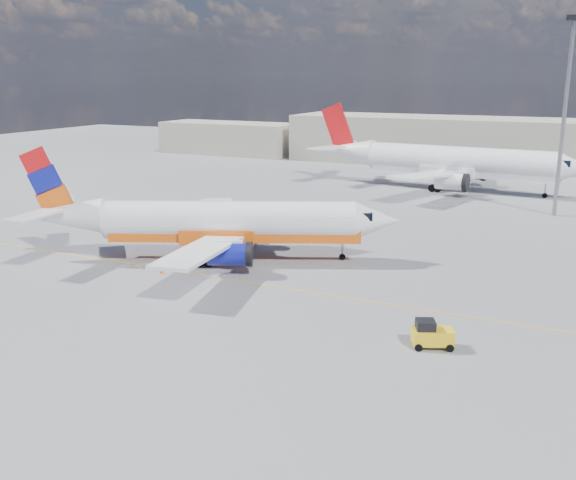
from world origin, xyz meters
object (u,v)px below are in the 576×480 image
at_px(second_jet, 450,162).
at_px(traffic_cone, 161,271).
at_px(main_jet, 218,222).
at_px(gse_tug, 431,334).

xyz_separation_m(second_jet, traffic_cone, (-11.97, -47.58, -3.48)).
xyz_separation_m(main_jet, traffic_cone, (-1.80, -5.49, -2.91)).
distance_m(main_jet, second_jet, 43.31).
bearing_deg(gse_tug, second_jet, 77.24).
bearing_deg(second_jet, main_jet, -100.08).
height_order(second_jet, traffic_cone, second_jet).
height_order(second_jet, gse_tug, second_jet).
bearing_deg(second_jet, gse_tug, -75.47).
distance_m(second_jet, gse_tug, 53.28).
relative_size(main_jet, second_jet, 0.83).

